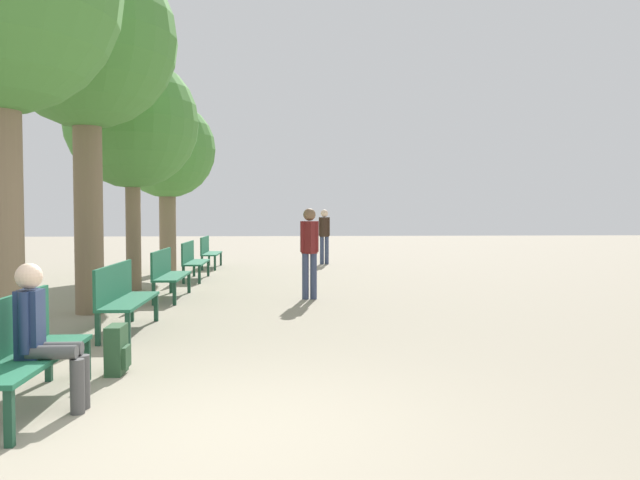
{
  "coord_description": "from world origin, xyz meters",
  "views": [
    {
      "loc": [
        0.66,
        -4.57,
        1.64
      ],
      "look_at": [
        1.37,
        6.97,
        1.14
      ],
      "focal_mm": 35.0,
      "sensor_mm": 36.0,
      "label": 1
    }
  ],
  "objects_px": {
    "tree_row_2": "(132,123)",
    "bench_row_4": "(208,250)",
    "pedestrian_near": "(309,247)",
    "backpack": "(117,350)",
    "person_seated": "(44,332)",
    "bench_row_3": "(192,258)",
    "pedestrian_mid": "(324,233)",
    "bench_row_1": "(122,293)",
    "tree_row_1": "(86,42)",
    "bench_row_0": "(19,345)",
    "tree_row_3": "(167,152)",
    "bench_row_2": "(167,271)"
  },
  "relations": [
    {
      "from": "bench_row_2",
      "to": "tree_row_3",
      "type": "relative_size",
      "value": 0.39
    },
    {
      "from": "bench_row_0",
      "to": "bench_row_3",
      "type": "bearing_deg",
      "value": 90.0
    },
    {
      "from": "pedestrian_mid",
      "to": "tree_row_3",
      "type": "bearing_deg",
      "value": -150.6
    },
    {
      "from": "person_seated",
      "to": "tree_row_1",
      "type": "bearing_deg",
      "value": 102.94
    },
    {
      "from": "bench_row_1",
      "to": "tree_row_1",
      "type": "xyz_separation_m",
      "value": [
        -0.94,
        1.68,
        3.84
      ]
    },
    {
      "from": "tree_row_1",
      "to": "pedestrian_near",
      "type": "bearing_deg",
      "value": 21.87
    },
    {
      "from": "bench_row_1",
      "to": "pedestrian_mid",
      "type": "xyz_separation_m",
      "value": [
        3.55,
        11.24,
        0.47
      ]
    },
    {
      "from": "tree_row_3",
      "to": "bench_row_1",
      "type": "bearing_deg",
      "value": -83.81
    },
    {
      "from": "bench_row_1",
      "to": "pedestrian_near",
      "type": "xyz_separation_m",
      "value": [
        2.71,
        3.14,
        0.45
      ]
    },
    {
      "from": "bench_row_2",
      "to": "pedestrian_mid",
      "type": "relative_size",
      "value": 1.04
    },
    {
      "from": "bench_row_3",
      "to": "person_seated",
      "type": "bearing_deg",
      "value": -88.69
    },
    {
      "from": "bench_row_2",
      "to": "tree_row_2",
      "type": "bearing_deg",
      "value": 124.92
    },
    {
      "from": "bench_row_3",
      "to": "pedestrian_near",
      "type": "relative_size",
      "value": 1.06
    },
    {
      "from": "tree_row_2",
      "to": "person_seated",
      "type": "xyz_separation_m",
      "value": [
        1.18,
        -8.17,
        -2.86
      ]
    },
    {
      "from": "bench_row_3",
      "to": "tree_row_3",
      "type": "bearing_deg",
      "value": 115.62
    },
    {
      "from": "bench_row_0",
      "to": "bench_row_4",
      "type": "distance_m",
      "value": 13.47
    },
    {
      "from": "bench_row_2",
      "to": "backpack",
      "type": "distance_m",
      "value": 5.65
    },
    {
      "from": "pedestrian_mid",
      "to": "bench_row_0",
      "type": "bearing_deg",
      "value": -103.67
    },
    {
      "from": "backpack",
      "to": "bench_row_2",
      "type": "bearing_deg",
      "value": 95.16
    },
    {
      "from": "bench_row_3",
      "to": "pedestrian_mid",
      "type": "height_order",
      "value": "pedestrian_mid"
    },
    {
      "from": "tree_row_2",
      "to": "backpack",
      "type": "xyz_separation_m",
      "value": [
        1.45,
        -6.97,
        -3.28
      ]
    },
    {
      "from": "bench_row_0",
      "to": "bench_row_1",
      "type": "relative_size",
      "value": 1.0
    },
    {
      "from": "bench_row_4",
      "to": "tree_row_2",
      "type": "xyz_separation_m",
      "value": [
        -0.94,
        -5.38,
        2.98
      ]
    },
    {
      "from": "tree_row_3",
      "to": "bench_row_3",
      "type": "bearing_deg",
      "value": -64.38
    },
    {
      "from": "tree_row_2",
      "to": "bench_row_4",
      "type": "bearing_deg",
      "value": 80.05
    },
    {
      "from": "bench_row_0",
      "to": "pedestrian_near",
      "type": "height_order",
      "value": "pedestrian_near"
    },
    {
      "from": "bench_row_0",
      "to": "bench_row_2",
      "type": "relative_size",
      "value": 1.0
    },
    {
      "from": "bench_row_3",
      "to": "pedestrian_near",
      "type": "distance_m",
      "value": 4.52
    },
    {
      "from": "bench_row_1",
      "to": "backpack",
      "type": "height_order",
      "value": "bench_row_1"
    },
    {
      "from": "bench_row_2",
      "to": "pedestrian_mid",
      "type": "distance_m",
      "value": 8.65
    },
    {
      "from": "bench_row_2",
      "to": "pedestrian_mid",
      "type": "xyz_separation_m",
      "value": [
        3.55,
        7.87,
        0.47
      ]
    },
    {
      "from": "bench_row_3",
      "to": "tree_row_1",
      "type": "bearing_deg",
      "value": -100.57
    },
    {
      "from": "bench_row_3",
      "to": "backpack",
      "type": "xyz_separation_m",
      "value": [
        0.51,
        -8.98,
        -0.29
      ]
    },
    {
      "from": "tree_row_3",
      "to": "backpack",
      "type": "height_order",
      "value": "tree_row_3"
    },
    {
      "from": "backpack",
      "to": "bench_row_0",
      "type": "bearing_deg",
      "value": -114.43
    },
    {
      "from": "bench_row_0",
      "to": "bench_row_1",
      "type": "bearing_deg",
      "value": 90.0
    },
    {
      "from": "bench_row_1",
      "to": "tree_row_2",
      "type": "xyz_separation_m",
      "value": [
        -0.94,
        4.72,
        2.98
      ]
    },
    {
      "from": "bench_row_2",
      "to": "tree_row_2",
      "type": "relative_size",
      "value": 0.37
    },
    {
      "from": "bench_row_0",
      "to": "bench_row_1",
      "type": "height_order",
      "value": "same"
    },
    {
      "from": "pedestrian_near",
      "to": "backpack",
      "type": "bearing_deg",
      "value": -112.24
    },
    {
      "from": "bench_row_0",
      "to": "pedestrian_mid",
      "type": "distance_m",
      "value": 15.04
    },
    {
      "from": "bench_row_4",
      "to": "pedestrian_near",
      "type": "relative_size",
      "value": 1.06
    },
    {
      "from": "tree_row_3",
      "to": "backpack",
      "type": "xyz_separation_m",
      "value": [
        1.45,
        -10.95,
        -3.08
      ]
    },
    {
      "from": "backpack",
      "to": "bench_row_3",
      "type": "bearing_deg",
      "value": 93.23
    },
    {
      "from": "bench_row_0",
      "to": "pedestrian_near",
      "type": "distance_m",
      "value": 7.07
    },
    {
      "from": "bench_row_2",
      "to": "tree_row_1",
      "type": "bearing_deg",
      "value": -119.19
    },
    {
      "from": "bench_row_2",
      "to": "backpack",
      "type": "xyz_separation_m",
      "value": [
        0.51,
        -5.62,
        -0.29
      ]
    },
    {
      "from": "tree_row_2",
      "to": "pedestrian_near",
      "type": "xyz_separation_m",
      "value": [
        3.66,
        -1.57,
        -2.53
      ]
    },
    {
      "from": "tree_row_3",
      "to": "pedestrian_near",
      "type": "xyz_separation_m",
      "value": [
        3.66,
        -5.56,
        -2.33
      ]
    },
    {
      "from": "tree_row_2",
      "to": "tree_row_3",
      "type": "xyz_separation_m",
      "value": [
        0.0,
        3.98,
        -0.2
      ]
    }
  ]
}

